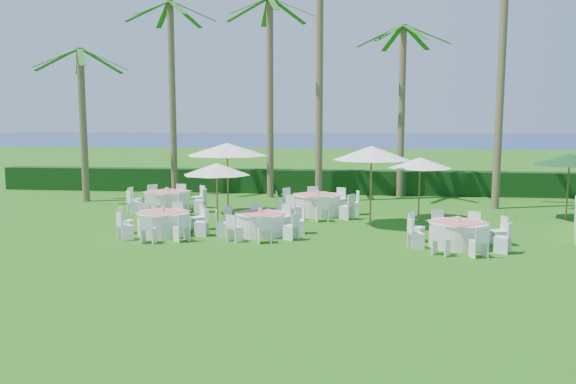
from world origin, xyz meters
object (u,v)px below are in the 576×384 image
Objects in this scene: banquet_table_a at (163,223)px; umbrella_c at (227,149)px; umbrella_b at (371,153)px; banquet_table_b at (260,223)px; banquet_table_d at (167,201)px; banquet_table_c at (458,234)px; umbrella_a at (217,169)px; banquet_table_e at (317,204)px; umbrella_green at (570,159)px; umbrella_d at (420,163)px.

umbrella_c is at bearing 74.50° from banquet_table_a.
umbrella_c is at bearing 161.58° from umbrella_b.
umbrella_b is 0.88× the size of umbrella_c.
banquet_table_d is at bearing 136.96° from banquet_table_b.
banquet_table_c is 1.30× the size of umbrella_a.
umbrella_c is (-3.51, -0.26, 2.14)m from banquet_table_e.
banquet_table_d is (-4.61, 4.31, 0.05)m from banquet_table_b.
umbrella_b is at bearing 19.41° from banquet_table_a.
umbrella_b is (6.69, 2.36, 2.17)m from banquet_table_a.
banquet_table_a is 4.87m from umbrella_c.
umbrella_b reaches higher than umbrella_a.
banquet_table_b is 1.10× the size of umbrella_green.
banquet_table_a reaches higher than banquet_table_b.
umbrella_b is at bearing 15.30° from umbrella_a.
umbrella_green is at bearing 20.93° from banquet_table_b.
umbrella_c reaches higher than banquet_table_b.
banquet_table_e is at bearing 133.73° from umbrella_b.
banquet_table_c is 7.95m from umbrella_a.
banquet_table_b is 4.37m from banquet_table_e.
umbrella_c is at bearing -175.75° from banquet_table_e.
banquet_table_d reaches higher than banquet_table_b.
banquet_table_e is (4.68, 4.46, 0.04)m from banquet_table_a.
banquet_table_d is 1.00× the size of banquet_table_e.
umbrella_b is 7.60m from umbrella_green.
umbrella_d reaches higher than banquet_table_d.
umbrella_a is 7.58m from umbrella_d.
banquet_table_c is 6.80m from banquet_table_e.
banquet_table_b is 1.26× the size of umbrella_a.
banquet_table_b is 6.12m from banquet_table_c.
umbrella_a is at bearing -131.70° from banquet_table_e.
umbrella_a is (-1.57, 0.58, 1.69)m from banquet_table_b.
umbrella_d is at bearing 24.93° from banquet_table_a.
banquet_table_a is at bearing -136.39° from banquet_table_e.
umbrella_d reaches higher than banquet_table_c.
umbrella_a is 0.88× the size of umbrella_green.
umbrella_d is (6.96, 3.01, 0.05)m from umbrella_a.
banquet_table_c is at bearing -82.16° from umbrella_d.
banquet_table_e is at bearing 48.30° from umbrella_a.
umbrella_a reaches higher than banquet_table_e.
umbrella_green is (7.28, 2.16, -0.30)m from umbrella_b.
umbrella_green is (4.82, 5.18, 1.86)m from banquet_table_c.
umbrella_c reaches higher than banquet_table_c.
umbrella_d is at bearing 23.37° from umbrella_a.
umbrella_b is 5.82m from umbrella_c.
umbrella_d is (10.00, -0.71, 1.69)m from banquet_table_d.
banquet_table_a is at bearing -105.50° from umbrella_c.
umbrella_green is at bearing 47.07° from banquet_table_c.
umbrella_green is at bearing 16.02° from umbrella_a.
umbrella_d is at bearing -4.08° from banquet_table_d.
umbrella_green is (5.45, 0.56, 0.13)m from umbrella_d.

